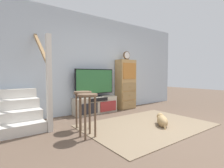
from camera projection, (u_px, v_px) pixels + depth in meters
ground_plane at (172, 133)px, 3.08m from camera, size 20.00×20.00×0.00m
back_wall at (99, 65)px, 4.98m from camera, size 6.40×0.12×2.70m
area_rug at (147, 125)px, 3.56m from camera, size 2.60×1.80×0.01m
media_console at (95, 105)px, 4.65m from camera, size 1.22×0.38×0.45m
television at (95, 82)px, 4.64m from camera, size 1.16×0.22×0.76m
side_cabinet at (126, 84)px, 5.29m from camera, size 0.58×0.38×1.51m
desk_clock at (127, 56)px, 5.23m from camera, size 0.24×0.08×0.26m
staircase at (14, 108)px, 3.51m from camera, size 1.00×1.36×2.20m
bar_stool_near at (87, 105)px, 2.86m from camera, size 0.34×0.34×0.74m
bar_stool_far at (83, 101)px, 3.31m from camera, size 0.34×0.34×0.74m
dog at (162, 120)px, 3.52m from camera, size 0.44×0.47×0.23m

